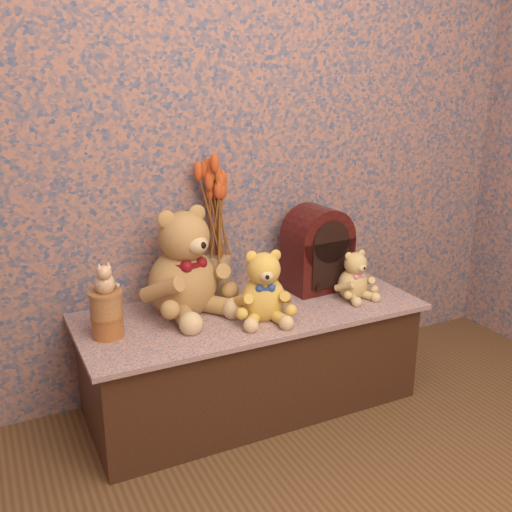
{
  "coord_description": "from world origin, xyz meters",
  "views": [
    {
      "loc": [
        -0.95,
        -0.76,
        1.36
      ],
      "look_at": [
        0.0,
        1.17,
        0.67
      ],
      "focal_mm": 41.05,
      "sensor_mm": 36.0,
      "label": 1
    }
  ],
  "objects_px": {
    "teddy_large": "(182,257)",
    "cat_figurine": "(104,276)",
    "ceramic_vase": "(219,276)",
    "cathedral_radio": "(317,248)",
    "biscuit_tin_lower": "(108,326)",
    "teddy_small": "(353,272)",
    "teddy_medium": "(263,282)"
  },
  "relations": [
    {
      "from": "cathedral_radio",
      "to": "teddy_small",
      "type": "bearing_deg",
      "value": -66.35
    },
    {
      "from": "cathedral_radio",
      "to": "biscuit_tin_lower",
      "type": "height_order",
      "value": "cathedral_radio"
    },
    {
      "from": "cathedral_radio",
      "to": "cat_figurine",
      "type": "height_order",
      "value": "cathedral_radio"
    },
    {
      "from": "teddy_small",
      "to": "cathedral_radio",
      "type": "distance_m",
      "value": 0.2
    },
    {
      "from": "teddy_small",
      "to": "teddy_large",
      "type": "bearing_deg",
      "value": 162.26
    },
    {
      "from": "cathedral_radio",
      "to": "ceramic_vase",
      "type": "distance_m",
      "value": 0.45
    },
    {
      "from": "biscuit_tin_lower",
      "to": "teddy_medium",
      "type": "bearing_deg",
      "value": -9.02
    },
    {
      "from": "teddy_small",
      "to": "cat_figurine",
      "type": "bearing_deg",
      "value": 172.33
    },
    {
      "from": "teddy_small",
      "to": "cat_figurine",
      "type": "relative_size",
      "value": 1.82
    },
    {
      "from": "teddy_large",
      "to": "teddy_small",
      "type": "relative_size",
      "value": 2.06
    },
    {
      "from": "ceramic_vase",
      "to": "cat_figurine",
      "type": "bearing_deg",
      "value": -159.68
    },
    {
      "from": "teddy_large",
      "to": "teddy_medium",
      "type": "height_order",
      "value": "teddy_large"
    },
    {
      "from": "teddy_large",
      "to": "teddy_medium",
      "type": "xyz_separation_m",
      "value": [
        0.26,
        -0.2,
        -0.08
      ]
    },
    {
      "from": "teddy_large",
      "to": "biscuit_tin_lower",
      "type": "height_order",
      "value": "teddy_large"
    },
    {
      "from": "teddy_medium",
      "to": "cat_figurine",
      "type": "distance_m",
      "value": 0.6
    },
    {
      "from": "teddy_medium",
      "to": "teddy_large",
      "type": "bearing_deg",
      "value": 159.04
    },
    {
      "from": "teddy_large",
      "to": "teddy_small",
      "type": "xyz_separation_m",
      "value": [
        0.7,
        -0.17,
        -0.12
      ]
    },
    {
      "from": "teddy_medium",
      "to": "cathedral_radio",
      "type": "relative_size",
      "value": 0.8
    },
    {
      "from": "cathedral_radio",
      "to": "biscuit_tin_lower",
      "type": "distance_m",
      "value": 0.96
    },
    {
      "from": "teddy_large",
      "to": "biscuit_tin_lower",
      "type": "distance_m",
      "value": 0.39
    },
    {
      "from": "teddy_medium",
      "to": "ceramic_vase",
      "type": "bearing_deg",
      "value": 120.16
    },
    {
      "from": "teddy_small",
      "to": "biscuit_tin_lower",
      "type": "bearing_deg",
      "value": 172.33
    },
    {
      "from": "cathedral_radio",
      "to": "cat_figurine",
      "type": "distance_m",
      "value": 0.95
    },
    {
      "from": "teddy_large",
      "to": "teddy_small",
      "type": "height_order",
      "value": "teddy_large"
    },
    {
      "from": "cat_figurine",
      "to": "teddy_small",
      "type": "bearing_deg",
      "value": 0.65
    },
    {
      "from": "teddy_large",
      "to": "cat_figurine",
      "type": "xyz_separation_m",
      "value": [
        -0.33,
        -0.1,
        0.0
      ]
    },
    {
      "from": "cathedral_radio",
      "to": "biscuit_tin_lower",
      "type": "bearing_deg",
      "value": -177.45
    },
    {
      "from": "cathedral_radio",
      "to": "cat_figurine",
      "type": "relative_size",
      "value": 3.05
    },
    {
      "from": "teddy_small",
      "to": "cathedral_radio",
      "type": "height_order",
      "value": "cathedral_radio"
    },
    {
      "from": "teddy_small",
      "to": "ceramic_vase",
      "type": "bearing_deg",
      "value": 149.27
    },
    {
      "from": "biscuit_tin_lower",
      "to": "cat_figurine",
      "type": "height_order",
      "value": "cat_figurine"
    },
    {
      "from": "teddy_large",
      "to": "cat_figurine",
      "type": "relative_size",
      "value": 3.76
    }
  ]
}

